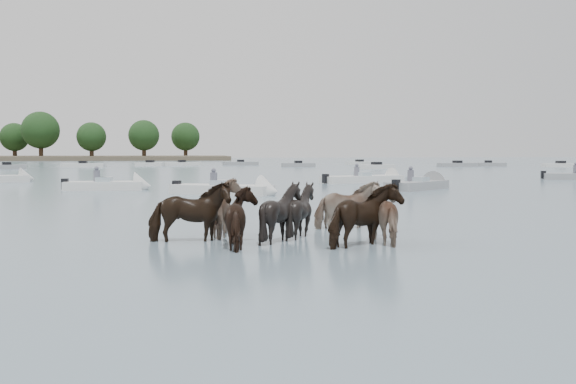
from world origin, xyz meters
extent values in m
plane|color=#4D606F|center=(0.00, 0.00, 0.00)|extent=(400.00, 400.00, 0.00)
imported|color=black|center=(0.04, 2.35, 0.62)|extent=(1.99, 0.95, 1.66)
imported|color=gray|center=(1.08, 3.53, 0.63)|extent=(1.88, 2.03, 1.66)
imported|color=black|center=(2.80, 2.83, 0.58)|extent=(1.76, 1.66, 1.57)
imported|color=#8E7260|center=(4.37, 4.30, 0.57)|extent=(1.95, 1.15, 1.54)
imported|color=black|center=(1.29, 1.42, 0.57)|extent=(1.80, 1.92, 1.55)
imported|color=black|center=(2.20, 2.14, 0.61)|extent=(1.68, 1.55, 1.62)
imported|color=black|center=(3.95, 1.04, 0.61)|extent=(2.09, 1.85, 1.64)
imported|color=gray|center=(4.80, 1.62, 0.57)|extent=(1.83, 1.94, 1.56)
sphere|color=black|center=(9.37, 17.81, 0.12)|extent=(0.44, 0.44, 0.44)
cube|color=black|center=(9.12, 17.81, 0.02)|extent=(0.50, 0.22, 0.18)
cube|color=silver|center=(-4.57, 23.82, 0.20)|extent=(4.29, 1.77, 0.55)
cone|color=silver|center=(-2.46, 23.73, 0.20)|extent=(0.96, 1.64, 1.60)
cube|color=#99ADB7|center=(-4.57, 23.82, 0.55)|extent=(0.84, 1.15, 0.35)
cube|color=black|center=(-6.69, 23.91, 0.35)|extent=(0.36, 0.36, 0.60)
cylinder|color=#595966|center=(-4.97, 23.82, 0.75)|extent=(0.36, 0.36, 0.70)
sphere|color=#595966|center=(-4.97, 23.82, 1.20)|extent=(0.24, 0.24, 0.24)
cube|color=silver|center=(1.69, 19.16, 0.20)|extent=(5.26, 3.92, 0.55)
cone|color=silver|center=(3.93, 17.90, 0.20)|extent=(1.57, 1.84, 1.60)
cube|color=#99ADB7|center=(1.69, 19.16, 0.55)|extent=(1.25, 1.37, 0.35)
cube|color=black|center=(-0.55, 20.43, 0.35)|extent=(0.48, 0.48, 0.60)
cylinder|color=#595966|center=(1.29, 19.16, 0.75)|extent=(0.36, 0.36, 0.70)
sphere|color=#595966|center=(1.29, 19.16, 1.20)|extent=(0.24, 0.24, 0.24)
cube|color=silver|center=(11.87, 29.78, 0.20)|extent=(6.24, 3.71, 0.55)
cone|color=silver|center=(14.70, 30.89, 0.20)|extent=(1.42, 1.82, 1.60)
cube|color=#99ADB7|center=(11.87, 29.78, 0.55)|extent=(1.15, 1.34, 0.35)
cube|color=black|center=(9.05, 28.66, 0.35)|extent=(0.45, 0.45, 0.60)
cylinder|color=#595966|center=(11.47, 29.78, 0.75)|extent=(0.36, 0.36, 0.70)
sphere|color=#595966|center=(11.47, 29.78, 1.20)|extent=(0.24, 0.24, 0.24)
cube|color=gray|center=(12.77, 21.51, 0.20)|extent=(4.59, 4.31, 0.55)
cone|color=gray|center=(14.54, 23.06, 0.20)|extent=(1.73, 1.80, 1.60)
cube|color=#99ADB7|center=(12.77, 21.51, 0.55)|extent=(1.34, 1.37, 0.35)
cube|color=black|center=(11.00, 19.96, 0.35)|extent=(0.49, 0.49, 0.60)
cylinder|color=#595966|center=(12.37, 21.51, 0.75)|extent=(0.36, 0.36, 0.70)
sphere|color=#595966|center=(12.37, 21.51, 1.20)|extent=(0.24, 0.24, 0.24)
cube|color=black|center=(27.04, 32.73, 0.35)|extent=(0.45, 0.45, 0.60)
cylinder|color=#595966|center=(29.16, 31.83, 0.75)|extent=(0.36, 0.36, 0.70)
sphere|color=#595966|center=(29.16, 31.83, 1.20)|extent=(0.24, 0.24, 0.24)
cone|color=silver|center=(-11.24, 34.92, 0.20)|extent=(1.48, 1.83, 1.60)
cube|color=gray|center=(-21.54, 68.85, 0.22)|extent=(4.58, 2.81, 0.60)
cube|color=black|center=(-21.54, 68.85, 0.60)|extent=(1.27, 1.27, 0.50)
cube|color=silver|center=(-13.97, 77.36, 0.22)|extent=(5.70, 1.83, 0.60)
cube|color=black|center=(-13.97, 77.36, 0.60)|extent=(1.06, 1.06, 0.50)
cube|color=silver|center=(-5.36, 82.70, 0.22)|extent=(4.49, 2.91, 0.60)
cube|color=black|center=(-5.36, 82.70, 0.60)|extent=(1.29, 1.29, 0.50)
cube|color=silver|center=(-0.81, 83.71, 0.22)|extent=(5.53, 2.79, 0.60)
cube|color=black|center=(-0.81, 83.71, 0.60)|extent=(1.22, 1.22, 0.50)
cube|color=gray|center=(8.13, 86.25, 0.22)|extent=(5.56, 1.94, 0.60)
cube|color=black|center=(8.13, 86.25, 0.60)|extent=(1.08, 1.08, 0.50)
cube|color=gray|center=(15.16, 74.54, 0.22)|extent=(4.61, 1.57, 0.60)
cube|color=black|center=(15.16, 74.54, 0.60)|extent=(1.01, 1.01, 0.50)
cube|color=silver|center=(22.85, 62.88, 0.22)|extent=(4.81, 2.93, 0.60)
cube|color=black|center=(22.85, 62.88, 0.60)|extent=(1.27, 1.27, 0.50)
cube|color=silver|center=(26.86, 85.37, 0.22)|extent=(4.67, 2.95, 0.60)
cube|color=black|center=(26.86, 85.37, 0.60)|extent=(1.29, 1.29, 0.50)
cube|color=gray|center=(37.42, 72.30, 0.22)|extent=(6.10, 2.86, 0.60)
cube|color=black|center=(37.42, 72.30, 0.60)|extent=(1.21, 1.21, 0.50)
cube|color=gray|center=(42.53, 73.34, 0.22)|extent=(5.12, 3.23, 0.60)
cube|color=black|center=(42.53, 73.34, 0.60)|extent=(1.30, 1.30, 0.50)
cube|color=silver|center=(50.20, 67.62, 0.22)|extent=(5.01, 1.66, 0.60)
cube|color=black|center=(50.20, 67.62, 0.60)|extent=(1.03, 1.03, 0.50)
cylinder|color=#382619|center=(-41.82, 153.36, 1.55)|extent=(1.00, 1.00, 3.11)
sphere|color=black|center=(-41.82, 153.36, 5.61)|extent=(6.91, 6.91, 6.91)
cylinder|color=#382619|center=(-34.42, 147.51, 1.98)|extent=(1.00, 1.00, 3.97)
sphere|color=black|center=(-34.42, 147.51, 7.16)|extent=(8.82, 8.82, 8.82)
cylinder|color=#382619|center=(-22.40, 145.01, 1.54)|extent=(1.00, 1.00, 3.09)
sphere|color=black|center=(-22.40, 145.01, 5.57)|extent=(6.86, 6.86, 6.86)
cylinder|color=#382619|center=(-10.30, 145.89, 1.66)|extent=(1.00, 1.00, 3.31)
sphere|color=black|center=(-10.30, 145.89, 5.98)|extent=(7.36, 7.36, 7.36)
cylinder|color=#382619|center=(-0.40, 156.20, 1.64)|extent=(1.00, 1.00, 3.29)
sphere|color=black|center=(-0.40, 156.20, 5.94)|extent=(7.31, 7.31, 7.31)
camera|label=1|loc=(0.00, -12.96, 2.15)|focal=40.09mm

